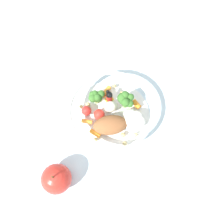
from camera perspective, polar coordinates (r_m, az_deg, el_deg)
ground_plane at (r=0.62m, az=0.06°, el=-1.56°), size 2.40×2.40×0.00m
food_container at (r=0.60m, az=0.55°, el=-0.35°), size 0.20×0.20×0.06m
loose_apple at (r=0.57m, az=-12.57°, el=-14.67°), size 0.07×0.07×0.08m
folded_napkin at (r=0.72m, az=7.43°, el=14.33°), size 0.12×0.12×0.01m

